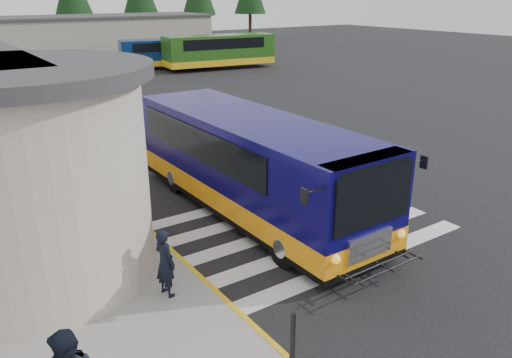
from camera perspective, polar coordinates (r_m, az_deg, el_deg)
ground at (r=15.22m, az=3.88°, el=-4.06°), size 140.00×140.00×0.00m
curb_strip at (r=16.71m, az=-15.89°, el=-2.23°), size 0.12×34.00×0.16m
crosswalk at (r=14.37m, az=4.28°, el=-5.60°), size 8.00×5.35×0.01m
depot_building at (r=54.97m, az=-19.53°, el=15.00°), size 26.40×8.40×4.20m
transit_bus at (r=14.88m, az=-0.51°, el=1.24°), size 3.79×10.44×2.94m
pedestrian_a at (r=10.94m, az=-10.35°, el=-9.39°), size 0.48×0.63×1.55m
bollard at (r=8.95m, az=4.17°, el=-18.12°), size 0.10×0.10×1.17m
far_bus_a at (r=46.26m, az=-9.98°, el=14.11°), size 8.65×4.21×2.15m
far_bus_b at (r=45.22m, az=-4.24°, el=14.50°), size 9.92×3.79×2.50m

